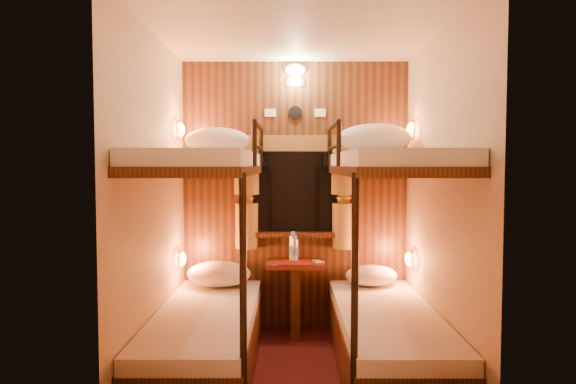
{
  "coord_description": "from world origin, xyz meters",
  "views": [
    {
      "loc": [
        -0.05,
        -3.55,
        1.49
      ],
      "look_at": [
        -0.06,
        0.15,
        1.29
      ],
      "focal_mm": 32.0,
      "sensor_mm": 36.0,
      "label": 1
    }
  ],
  "objects_px": {
    "bunk_left": "(206,295)",
    "bunk_right": "(387,295)",
    "bottle_left": "(295,250)",
    "bottle_right": "(293,248)",
    "table": "(295,289)"
  },
  "relations": [
    {
      "from": "bunk_left",
      "to": "bunk_right",
      "type": "distance_m",
      "value": 1.3
    },
    {
      "from": "bunk_left",
      "to": "bunk_right",
      "type": "bearing_deg",
      "value": 0.0
    },
    {
      "from": "bunk_right",
      "to": "bottle_left",
      "type": "height_order",
      "value": "bunk_right"
    },
    {
      "from": "bunk_right",
      "to": "bottle_right",
      "type": "bearing_deg",
      "value": 128.18
    },
    {
      "from": "bunk_left",
      "to": "table",
      "type": "xyz_separation_m",
      "value": [
        0.65,
        0.78,
        -0.14
      ]
    },
    {
      "from": "table",
      "to": "bottle_right",
      "type": "distance_m",
      "value": 0.35
    },
    {
      "from": "table",
      "to": "bottle_right",
      "type": "height_order",
      "value": "bottle_right"
    },
    {
      "from": "bottle_left",
      "to": "bunk_right",
      "type": "bearing_deg",
      "value": -51.89
    },
    {
      "from": "bottle_left",
      "to": "bunk_left",
      "type": "bearing_deg",
      "value": -127.71
    },
    {
      "from": "bunk_left",
      "to": "bottle_right",
      "type": "bearing_deg",
      "value": 53.37
    },
    {
      "from": "bunk_right",
      "to": "bottle_left",
      "type": "distance_m",
      "value": 1.07
    },
    {
      "from": "bunk_right",
      "to": "bottle_right",
      "type": "xyz_separation_m",
      "value": [
        -0.67,
        0.85,
        0.2
      ]
    },
    {
      "from": "bunk_left",
      "to": "bunk_right",
      "type": "relative_size",
      "value": 1.0
    },
    {
      "from": "bottle_right",
      "to": "bunk_left",
      "type": "bearing_deg",
      "value": -126.63
    },
    {
      "from": "bunk_right",
      "to": "table",
      "type": "xyz_separation_m",
      "value": [
        -0.65,
        0.78,
        -0.14
      ]
    }
  ]
}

